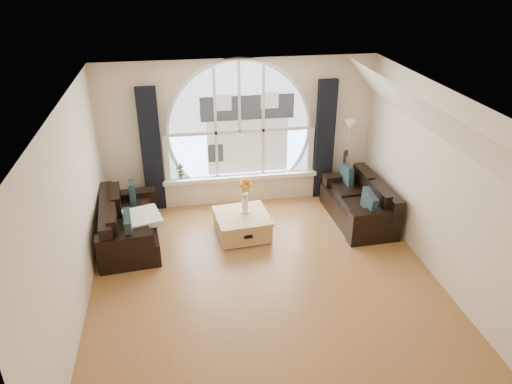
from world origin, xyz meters
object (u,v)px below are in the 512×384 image
object	(u,v)px
floor_lamp	(347,161)
potted_plant	(180,172)
sofa_right	(359,200)
sofa_left	(129,221)
vase_flowers	(245,192)
guitar	(342,174)
coffee_chest	(242,224)

from	to	relation	value
floor_lamp	potted_plant	xyz separation A→B (m)	(-3.11, 0.26, -0.10)
sofa_right	potted_plant	xyz separation A→B (m)	(-3.08, 1.09, 0.30)
sofa_left	vase_flowers	xyz separation A→B (m)	(1.91, 0.01, 0.38)
sofa_right	floor_lamp	bearing A→B (deg)	85.56
guitar	sofa_left	bearing A→B (deg)	-151.90
guitar	potted_plant	world-z (taller)	guitar
sofa_right	vase_flowers	size ratio (longest dim) A/B	2.41
floor_lamp	potted_plant	size ratio (longest dim) A/B	5.30
floor_lamp	guitar	size ratio (longest dim) A/B	1.51
sofa_left	floor_lamp	world-z (taller)	floor_lamp
floor_lamp	sofa_left	bearing A→B (deg)	-167.09
coffee_chest	guitar	bearing A→B (deg)	20.67
sofa_left	potted_plant	size ratio (longest dim) A/B	5.62
floor_lamp	vase_flowers	bearing A→B (deg)	-156.46
coffee_chest	vase_flowers	xyz separation A→B (m)	(0.06, 0.08, 0.56)
sofa_right	vase_flowers	distance (m)	2.08
sofa_left	floor_lamp	bearing A→B (deg)	7.29
sofa_left	vase_flowers	bearing A→B (deg)	-5.29
vase_flowers	coffee_chest	bearing A→B (deg)	-128.34
guitar	potted_plant	distance (m)	3.07
guitar	potted_plant	xyz separation A→B (m)	(-3.05, 0.24, 0.17)
sofa_right	guitar	world-z (taller)	guitar
guitar	floor_lamp	bearing A→B (deg)	-12.09
vase_flowers	floor_lamp	world-z (taller)	floor_lamp
sofa_right	coffee_chest	world-z (taller)	sofa_right
coffee_chest	potted_plant	distance (m)	1.66
sofa_right	floor_lamp	size ratio (longest dim) A/B	1.05
sofa_left	sofa_right	size ratio (longest dim) A/B	1.01
coffee_chest	potted_plant	bearing A→B (deg)	122.64
sofa_left	sofa_right	xyz separation A→B (m)	(3.95, 0.09, 0.00)
sofa_left	floor_lamp	distance (m)	4.11
sofa_right	guitar	distance (m)	0.86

